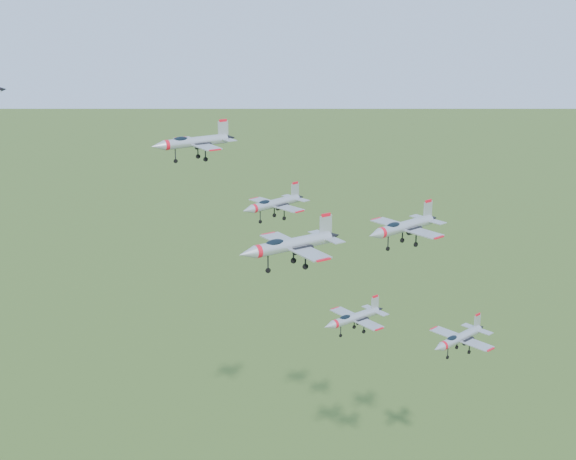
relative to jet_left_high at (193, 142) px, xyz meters
name	(u,v)px	position (x,y,z in m)	size (l,w,h in m)	color
jet_left_high	(193,142)	(0.00, 0.00, 0.00)	(11.77, 9.76, 3.15)	#999EA5
jet_right_high	(290,244)	(2.88, -20.72, -8.05)	(13.11, 10.88, 3.50)	#999EA5
jet_left_low	(273,204)	(10.97, -0.54, -9.32)	(10.93, 9.28, 2.96)	#999EA5
jet_right_low	(403,226)	(21.20, -16.16, -9.79)	(12.44, 10.50, 3.35)	#999EA5
jet_trail	(354,318)	(19.93, -7.31, -25.17)	(10.98, 9.21, 2.94)	#999EA5
jet_extra	(459,338)	(45.73, 0.55, -36.96)	(13.57, 11.51, 3.68)	#999EA5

